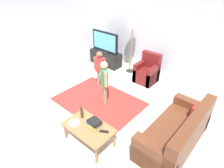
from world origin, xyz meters
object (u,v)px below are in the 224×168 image
Objects in this scene: tv at (105,42)px; child_center at (104,79)px; plate at (74,123)px; child_near_tv at (100,66)px; coffee_table at (89,129)px; bottle at (82,112)px; tv_remote at (104,131)px; tv_stand at (106,58)px; couch at (178,134)px; floor_lamp at (133,26)px; book_stack at (94,123)px; armchair at (147,72)px.

child_center is at bearing -47.40° from tv.
child_near_tv is at bearing 120.28° from plate.
bottle is at bearing 161.57° from coffee_table.
child_near_tv is 2.32m from tv_remote.
coffee_table is at bearing -52.29° from tv_stand.
child_near_tv reaches higher than couch.
floor_lamp is (1.00, 0.17, 0.70)m from tv.
coffee_table is at bearing -51.70° from child_near_tv.
couch reaches higher than tv_remote.
floor_lamp is 1.62× the size of child_near_tv.
child_center is (1.54, -1.70, 0.46)m from tv_stand.
bottle is at bearing -55.25° from tv_stand.
couch is at bearing 38.80° from coffee_table.
child_center is 6.87× the size of tv_remote.
tv reaches higher than plate.
bottle reaches higher than book_stack.
tv_stand is 2.34m from child_center.
tv_remote is at bearing 20.14° from plate.
tv_stand is 4.04m from couch.
armchair is at bearing 100.43° from book_stack.
tv_stand reaches higher than coffee_table.
child_center is at bearing -73.70° from floor_lamp.
tv is at bearing 132.60° from child_center.
child_near_tv reaches higher than bottle.
child_center is 3.88× the size of bottle.
couch is 10.59× the size of tv_remote.
floor_lamp reaches higher than child_near_tv.
tv is 0.61× the size of couch.
child_center reaches higher than bottle.
plate is at bearing -72.28° from child_center.
coffee_table is (1.25, -3.06, -1.17)m from floor_lamp.
armchair is 2.99× the size of bottle.
tv_remote is at bearing -136.31° from couch.
child_near_tv is (-0.10, -1.36, -0.89)m from floor_lamp.
tv is 1.50m from child_near_tv.
tv is 3.81m from tv_remote.
tv_remote is at bearing -62.12° from floor_lamp.
child_near_tv is 2.18m from coffee_table.
armchair is at bearing 74.53° from tv_remote.
couch is at bearing 12.50° from tv_remote.
bottle is at bearing -149.10° from couch.
floor_lamp reaches higher than tv.
book_stack reaches higher than plate.
bottle is 0.25m from plate.
floor_lamp is 3.26m from bottle.
child_center reaches higher than coffee_table.
armchair reaches higher than plate.
bottle is (1.04, -1.60, -0.11)m from child_near_tv.
child_center is 1.44m from coffee_table.
coffee_table is at bearing -113.59° from book_stack.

